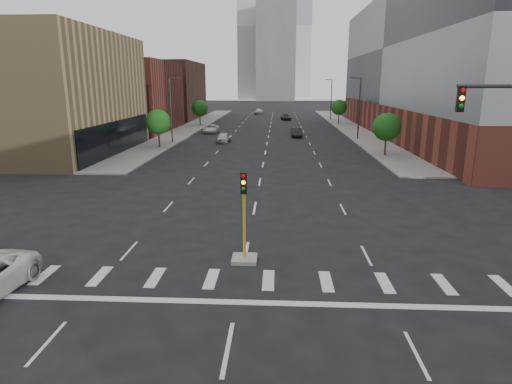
# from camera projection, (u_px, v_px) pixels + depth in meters

# --- Properties ---
(sidewalk_left_far) EXTENTS (5.00, 92.00, 0.15)m
(sidewalk_left_far) POSITION_uv_depth(u_px,v_px,m) (194.00, 126.00, 84.20)
(sidewalk_left_far) COLOR gray
(sidewalk_left_far) RESTS_ON ground
(sidewalk_right_far) EXTENTS (5.00, 92.00, 0.15)m
(sidewalk_right_far) POSITION_uv_depth(u_px,v_px,m) (348.00, 127.00, 82.70)
(sidewalk_right_far) COLOR gray
(sidewalk_right_far) RESTS_ON ground
(building_left_mid) EXTENTS (20.00, 24.00, 14.00)m
(building_left_mid) POSITION_uv_depth(u_px,v_px,m) (32.00, 94.00, 50.21)
(building_left_mid) COLOR #9A7F57
(building_left_mid) RESTS_ON ground
(building_left_far_a) EXTENTS (20.00, 22.00, 12.00)m
(building_left_far_a) POSITION_uv_depth(u_px,v_px,m) (115.00, 96.00, 75.61)
(building_left_far_a) COLOR brown
(building_left_far_a) RESTS_ON ground
(building_left_far_b) EXTENTS (20.00, 24.00, 13.00)m
(building_left_far_b) POSITION_uv_depth(u_px,v_px,m) (155.00, 91.00, 100.64)
(building_left_far_b) COLOR brown
(building_left_far_b) RESTS_ON ground
(building_right_main) EXTENTS (24.00, 70.00, 22.00)m
(building_right_main) POSITION_uv_depth(u_px,v_px,m) (461.00, 65.00, 65.71)
(building_right_main) COLOR brown
(building_right_main) RESTS_ON ground
(tower_left) EXTENTS (22.00, 22.00, 70.00)m
(tower_left) POSITION_uv_depth(u_px,v_px,m) (261.00, 28.00, 216.41)
(tower_left) COLOR #B2B7BC
(tower_left) RESTS_ON ground
(tower_right) EXTENTS (20.00, 20.00, 80.00)m
(tower_right) POSITION_uv_depth(u_px,v_px,m) (294.00, 27.00, 252.96)
(tower_right) COLOR #B2B7BC
(tower_right) RESTS_ON ground
(tower_mid) EXTENTS (18.00, 18.00, 44.00)m
(tower_mid) POSITION_uv_depth(u_px,v_px,m) (276.00, 53.00, 199.89)
(tower_mid) COLOR slate
(tower_mid) RESTS_ON ground
(median_traffic_signal) EXTENTS (1.20, 1.20, 4.40)m
(median_traffic_signal) POSITION_uv_depth(u_px,v_px,m) (244.00, 242.00, 20.31)
(median_traffic_signal) COLOR #999993
(median_traffic_signal) RESTS_ON ground
(streetlight_right_a) EXTENTS (1.60, 0.22, 9.07)m
(streetlight_right_a) POSITION_uv_depth(u_px,v_px,m) (359.00, 106.00, 63.17)
(streetlight_right_a) COLOR #2D2D30
(streetlight_right_a) RESTS_ON ground
(streetlight_right_b) EXTENTS (1.60, 0.22, 9.07)m
(streetlight_right_b) POSITION_uv_depth(u_px,v_px,m) (331.00, 98.00, 97.03)
(streetlight_right_b) COLOR #2D2D30
(streetlight_right_b) RESTS_ON ground
(streetlight_left) EXTENTS (1.60, 0.22, 9.07)m
(streetlight_left) POSITION_uv_depth(u_px,v_px,m) (171.00, 107.00, 59.67)
(streetlight_left) COLOR #2D2D30
(streetlight_left) RESTS_ON ground
(tree_left_near) EXTENTS (3.20, 3.20, 4.85)m
(tree_left_near) POSITION_uv_depth(u_px,v_px,m) (158.00, 122.00, 55.27)
(tree_left_near) COLOR #382619
(tree_left_near) RESTS_ON ground
(tree_left_far) EXTENTS (3.20, 3.20, 4.85)m
(tree_left_far) POSITION_uv_depth(u_px,v_px,m) (200.00, 108.00, 84.29)
(tree_left_far) COLOR #382619
(tree_left_far) RESTS_ON ground
(tree_right_near) EXTENTS (3.20, 3.20, 4.85)m
(tree_right_near) POSITION_uv_depth(u_px,v_px,m) (387.00, 127.00, 49.03)
(tree_right_near) COLOR #382619
(tree_right_near) RESTS_ON ground
(tree_right_far) EXTENTS (3.20, 3.20, 4.85)m
(tree_right_far) POSITION_uv_depth(u_px,v_px,m) (339.00, 107.00, 87.73)
(tree_right_far) COLOR #382619
(tree_right_far) RESTS_ON ground
(car_near_left) EXTENTS (1.75, 4.11, 1.39)m
(car_near_left) POSITION_uv_depth(u_px,v_px,m) (223.00, 138.00, 61.17)
(car_near_left) COLOR #B4B4B9
(car_near_left) RESTS_ON ground
(car_mid_right) EXTENTS (1.65, 4.45, 1.45)m
(car_mid_right) POSITION_uv_depth(u_px,v_px,m) (296.00, 132.00, 67.54)
(car_mid_right) COLOR black
(car_mid_right) RESTS_ON ground
(car_far_left) EXTENTS (2.41, 5.08, 1.40)m
(car_far_left) POSITION_uv_depth(u_px,v_px,m) (211.00, 129.00, 72.95)
(car_far_left) COLOR silver
(car_far_left) RESTS_ON ground
(car_deep_right) EXTENTS (2.56, 4.87, 1.35)m
(car_deep_right) POSITION_uv_depth(u_px,v_px,m) (286.00, 117.00, 97.43)
(car_deep_right) COLOR black
(car_deep_right) RESTS_ON ground
(car_distant) EXTENTS (2.52, 4.83, 1.57)m
(car_distant) POSITION_uv_depth(u_px,v_px,m) (259.00, 111.00, 116.26)
(car_distant) COLOR silver
(car_distant) RESTS_ON ground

